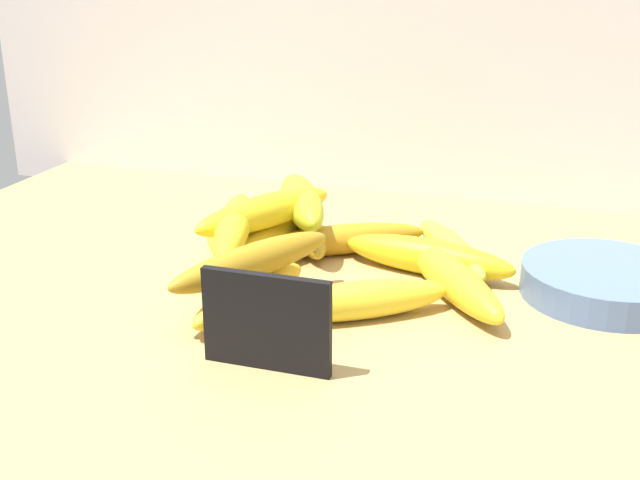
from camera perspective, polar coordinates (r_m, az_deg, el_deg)
The scene contains 16 objects.
counter_top at distance 80.41cm, azimuth -0.27°, elevation -5.10°, with size 110.00×76.00×3.00cm, color tan.
chalkboard_sign at distance 65.57cm, azimuth -3.83°, elevation -6.11°, with size 11.00×1.80×8.40cm.
fruit_bowl at distance 84.40cm, azimuth 19.77°, elevation -2.83°, with size 16.75×16.75×3.12cm, color #536EA3.
banana_0 at distance 76.50cm, azimuth -4.98°, elevation -3.91°, with size 16.35×3.43×3.43cm, color yellow.
banana_1 at distance 90.33cm, azimuth 1.52°, elevation 0.04°, with size 20.03×3.45×3.45cm, color #BA8119.
banana_2 at distance 85.51cm, azimuth 7.71°, elevation -1.18°, with size 18.89×3.88×3.88cm, color yellow.
banana_3 at distance 87.76cm, azimuth -3.94°, elevation -0.30°, with size 19.46×4.37×4.37cm, color gold.
banana_4 at distance 74.86cm, azimuth 2.85°, elevation -4.31°, with size 17.52×3.68×3.68cm, color yellow.
banana_5 at distance 88.90cm, azimuth 9.33°, elevation -0.62°, with size 17.61×3.32×3.32cm, color #B4C433.
banana_6 at distance 80.08cm, azimuth 9.52°, elevation -2.84°, with size 19.37×3.80×3.80cm, color yellow.
banana_7 at distance 84.12cm, azimuth -5.48°, elevation -1.44°, with size 18.77×3.93×3.93cm, color yellow.
banana_8 at distance 92.84cm, azimuth -0.94°, elevation 0.59°, with size 15.63×3.39×3.39cm, color #AF9025.
banana_9 at distance 83.45cm, azimuth -6.17°, elevation 1.07°, with size 19.35×3.48×3.48cm, color yellow.
banana_10 at distance 91.39cm, azimuth -1.33°, elevation 2.80°, with size 17.62×4.25×4.25cm, color #ADB723.
banana_11 at distance 85.84cm, azimuth -3.93°, elevation 2.07°, with size 18.49×3.67×3.67cm, color yellow.
banana_12 at distance 75.41cm, azimuth -4.82°, elevation -1.49°, with size 19.13×3.31×3.31cm, color #AC801A.
Camera 1 is at (22.81, -69.00, 35.91)cm, focal length 44.82 mm.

